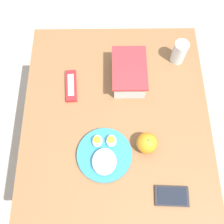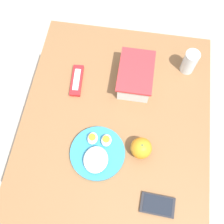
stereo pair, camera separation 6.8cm
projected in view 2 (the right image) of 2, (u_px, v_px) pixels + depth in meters
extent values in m
plane|color=#B2A899|center=(114.00, 162.00, 1.80)|extent=(10.00, 10.00, 0.00)
cube|color=brown|center=(114.00, 126.00, 1.13)|extent=(1.03, 0.80, 0.03)
cylinder|color=brown|center=(71.00, 72.00, 1.67)|extent=(0.05, 0.05, 0.72)
cylinder|color=brown|center=(180.00, 86.00, 1.63)|extent=(0.05, 0.05, 0.72)
cube|color=white|center=(135.00, 76.00, 1.16)|extent=(0.20, 0.13, 0.08)
cube|color=beige|center=(135.00, 78.00, 1.17)|extent=(0.19, 0.12, 0.05)
cube|color=red|center=(136.00, 71.00, 1.11)|extent=(0.22, 0.15, 0.01)
ellipsoid|color=gray|center=(134.00, 66.00, 1.18)|extent=(0.06, 0.04, 0.03)
ellipsoid|color=gray|center=(134.00, 76.00, 1.16)|extent=(0.06, 0.04, 0.02)
ellipsoid|color=gray|center=(135.00, 88.00, 1.14)|extent=(0.06, 0.05, 0.03)
sphere|color=orange|center=(141.00, 148.00, 1.03)|extent=(0.09, 0.09, 0.09)
cylinder|color=#4C662D|center=(142.00, 145.00, 0.99)|extent=(0.01, 0.01, 0.00)
cylinder|color=teal|center=(98.00, 153.00, 1.06)|extent=(0.22, 0.22, 0.02)
ellipsoid|color=white|center=(96.00, 160.00, 1.02)|extent=(0.11, 0.10, 0.04)
ellipsoid|color=white|center=(93.00, 138.00, 1.06)|extent=(0.05, 0.04, 0.03)
cylinder|color=#F4A823|center=(92.00, 137.00, 1.04)|extent=(0.03, 0.03, 0.01)
ellipsoid|color=white|center=(106.00, 140.00, 1.05)|extent=(0.05, 0.04, 0.03)
cylinder|color=#F4A823|center=(106.00, 139.00, 1.04)|extent=(0.03, 0.03, 0.01)
cube|color=red|center=(77.00, 80.00, 1.19)|extent=(0.16, 0.06, 0.02)
cube|color=white|center=(77.00, 79.00, 1.18)|extent=(0.11, 0.03, 0.00)
cube|color=#232328|center=(157.00, 205.00, 0.98)|extent=(0.08, 0.13, 0.01)
cube|color=black|center=(158.00, 205.00, 0.98)|extent=(0.07, 0.11, 0.00)
cylinder|color=silver|center=(190.00, 62.00, 1.17)|extent=(0.06, 0.06, 0.12)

